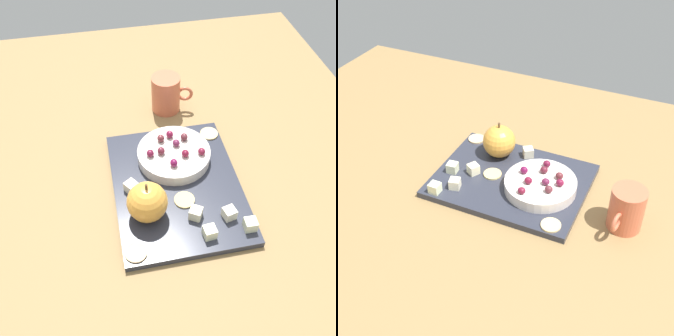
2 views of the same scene
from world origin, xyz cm
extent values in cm
cube|color=olive|center=(0.00, 0.00, 1.53)|extent=(145.64, 104.18, 3.06)
cube|color=#2D303C|center=(3.43, -0.18, 3.81)|extent=(33.95, 25.97, 1.50)
cylinder|color=silver|center=(10.69, -0.93, 5.81)|extent=(15.85, 15.85, 2.50)
sphere|color=gold|center=(-2.95, 7.10, 8.47)|extent=(7.82, 7.82, 7.82)
cylinder|color=brown|center=(-2.95, 7.10, 12.98)|extent=(0.50, 0.50, 1.20)
cube|color=#EAF2C7|center=(-9.86, -11.19, 5.71)|extent=(2.35, 2.35, 2.29)
cube|color=#F9EEC2|center=(-5.34, -1.80, 5.71)|extent=(3.14, 3.14, 2.29)
cube|color=#F5EDCB|center=(-6.64, -8.10, 5.71)|extent=(2.76, 2.76, 2.29)
cube|color=#F4EAC9|center=(3.61, 9.42, 5.71)|extent=(3.18, 3.18, 2.29)
cube|color=#ECF1C4|center=(-9.98, -3.28, 5.71)|extent=(2.51, 2.51, 2.29)
cylinder|color=#E4C586|center=(16.69, -10.62, 4.76)|extent=(4.14, 4.14, 0.40)
cylinder|color=#D7C07B|center=(-1.08, -0.60, 4.76)|extent=(4.14, 4.14, 0.40)
cylinder|color=#D6B788|center=(-10.95, 10.63, 4.76)|extent=(4.14, 4.14, 0.40)
ellipsoid|color=maroon|center=(8.54, -6.50, 7.79)|extent=(1.74, 1.56, 1.45)
ellipsoid|color=maroon|center=(6.39, 0.46, 7.87)|extent=(1.74, 1.56, 1.62)
ellipsoid|color=maroon|center=(14.14, 1.28, 7.88)|extent=(1.74, 1.56, 1.63)
ellipsoid|color=maroon|center=(10.14, 4.31, 7.82)|extent=(1.74, 1.56, 1.52)
ellipsoid|color=#621E3D|center=(12.11, -1.74, 7.82)|extent=(1.74, 1.56, 1.51)
ellipsoid|color=maroon|center=(8.59, -2.96, 7.86)|extent=(1.74, 1.56, 1.60)
ellipsoid|color=maroon|center=(15.02, -0.89, 7.88)|extent=(1.74, 1.56, 1.64)
ellipsoid|color=maroon|center=(10.36, 1.91, 7.86)|extent=(1.74, 1.56, 1.60)
ellipsoid|color=brown|center=(13.60, -3.86, 7.86)|extent=(1.74, 1.56, 1.59)
cylinder|color=#D46646|center=(29.74, -2.95, 7.72)|extent=(7.05, 7.05, 9.32)
torus|color=#D46646|center=(28.79, -7.58, 7.72)|extent=(1.59, 4.08, 4.00)
camera|label=1|loc=(-47.18, 12.12, 67.08)|focal=41.87mm
camera|label=2|loc=(35.60, -74.24, 70.17)|focal=49.20mm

